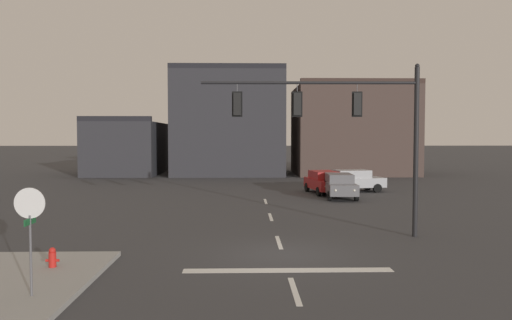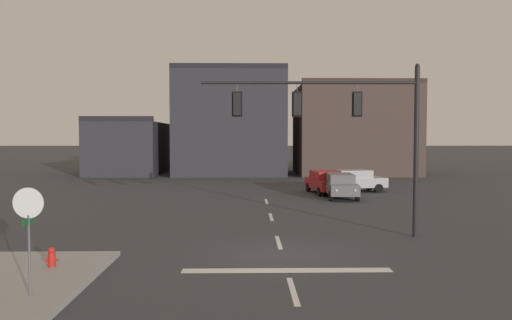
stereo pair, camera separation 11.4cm
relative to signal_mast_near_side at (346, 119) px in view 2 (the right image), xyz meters
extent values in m
plane|color=#353538|center=(-2.78, -3.03, -4.79)|extent=(400.00, 400.00, 0.00)
cube|color=silver|center=(-2.78, -5.03, -4.79)|extent=(6.40, 0.50, 0.01)
cube|color=silver|center=(-2.78, -7.03, -4.79)|extent=(0.16, 2.40, 0.01)
cube|color=silver|center=(-2.78, -1.03, -4.79)|extent=(0.16, 2.40, 0.01)
cube|color=silver|center=(-2.78, 4.97, -4.79)|extent=(0.16, 2.40, 0.01)
cube|color=silver|center=(-2.78, 10.97, -4.79)|extent=(0.16, 2.40, 0.01)
cylinder|color=black|center=(2.84, -0.06, -1.36)|extent=(0.20, 0.20, 6.87)
cylinder|color=black|center=(-1.50, 0.01, 1.45)|extent=(8.68, 0.26, 0.12)
sphere|color=black|center=(2.84, -0.06, 2.13)|extent=(0.18, 0.18, 0.18)
cylinder|color=#56565B|center=(0.43, -0.02, 1.21)|extent=(0.03, 0.03, 0.35)
cube|color=black|center=(0.43, -0.02, 0.59)|extent=(0.30, 0.24, 0.90)
sphere|color=red|center=(0.43, 0.11, 0.87)|extent=(0.20, 0.20, 0.20)
sphere|color=#2D2314|center=(0.43, 0.11, 0.59)|extent=(0.20, 0.20, 0.20)
sphere|color=black|center=(0.43, 0.11, 0.30)|extent=(0.20, 0.20, 0.20)
cube|color=black|center=(0.42, -0.04, 0.59)|extent=(0.42, 0.04, 1.02)
cylinder|color=#56565B|center=(-1.99, 0.02, 1.21)|extent=(0.03, 0.03, 0.35)
cube|color=black|center=(-1.99, 0.02, 0.59)|extent=(0.30, 0.24, 0.90)
sphere|color=red|center=(-1.98, 0.15, 0.87)|extent=(0.20, 0.20, 0.20)
sphere|color=#2D2314|center=(-1.98, 0.15, 0.59)|extent=(0.20, 0.20, 0.20)
sphere|color=black|center=(-1.98, 0.15, 0.30)|extent=(0.20, 0.20, 0.20)
cube|color=black|center=(-1.99, 0.00, 0.59)|extent=(0.42, 0.04, 1.02)
cylinder|color=#56565B|center=(-4.40, 0.06, 1.21)|extent=(0.03, 0.03, 0.35)
cube|color=black|center=(-4.40, 0.06, 0.59)|extent=(0.30, 0.24, 0.90)
sphere|color=red|center=(-4.40, 0.19, 0.87)|extent=(0.20, 0.20, 0.20)
sphere|color=#2D2314|center=(-4.40, 0.19, 0.59)|extent=(0.20, 0.20, 0.20)
sphere|color=black|center=(-4.40, 0.19, 0.30)|extent=(0.20, 0.20, 0.20)
cube|color=black|center=(-4.40, 0.04, 0.59)|extent=(0.42, 0.04, 1.02)
cylinder|color=#56565B|center=(-9.38, -7.73, -3.72)|extent=(0.06, 0.06, 2.15)
cylinder|color=white|center=(-9.38, -7.73, -2.34)|extent=(0.76, 0.03, 0.76)
cylinder|color=#B21414|center=(-9.38, -7.71, -2.34)|extent=(0.68, 0.03, 0.68)
cube|color=#19592D|center=(-9.38, -7.73, -2.79)|extent=(0.02, 0.64, 0.16)
cube|color=slate|center=(2.18, 12.52, -4.09)|extent=(1.97, 4.47, 0.70)
cube|color=slate|center=(2.19, 12.67, -3.46)|extent=(1.70, 2.53, 0.56)
cube|color=#2D3842|center=(2.16, 11.91, -3.48)|extent=(1.53, 0.31, 0.47)
cube|color=#2D3842|center=(2.23, 13.84, -3.48)|extent=(1.53, 0.28, 0.46)
cylinder|color=black|center=(2.97, 11.04, -4.47)|extent=(0.25, 0.65, 0.64)
cylinder|color=black|center=(1.27, 11.11, -4.47)|extent=(0.25, 0.65, 0.64)
cylinder|color=black|center=(3.09, 13.94, -4.47)|extent=(0.25, 0.65, 0.64)
cylinder|color=black|center=(1.39, 14.01, -4.47)|extent=(0.25, 0.65, 0.64)
sphere|color=silver|center=(2.67, 10.32, -4.04)|extent=(0.16, 0.16, 0.16)
sphere|color=silver|center=(1.52, 10.37, -4.04)|extent=(0.16, 0.16, 0.16)
cube|color=maroon|center=(2.27, 14.70, -4.01)|extent=(1.37, 0.09, 0.12)
cube|color=#9EA0A5|center=(3.98, 16.27, -4.09)|extent=(4.64, 2.53, 0.70)
cube|color=#9EA0A5|center=(3.83, 16.24, -3.46)|extent=(2.70, 2.00, 0.56)
cube|color=#2D3842|center=(4.58, 16.37, -3.48)|extent=(0.51, 1.54, 0.47)
cube|color=#2D3842|center=(2.68, 16.04, -3.48)|extent=(0.48, 1.53, 0.46)
cylinder|color=black|center=(5.26, 17.36, -4.47)|extent=(0.67, 0.33, 0.64)
cylinder|color=black|center=(5.55, 15.68, -4.47)|extent=(0.67, 0.33, 0.64)
cylinder|color=black|center=(2.40, 16.85, -4.47)|extent=(0.67, 0.33, 0.64)
cylinder|color=black|center=(2.69, 15.18, -4.47)|extent=(0.67, 0.33, 0.64)
sphere|color=silver|center=(6.03, 17.21, -4.04)|extent=(0.16, 0.16, 0.16)
sphere|color=silver|center=(6.22, 16.08, -4.04)|extent=(0.16, 0.16, 0.16)
cube|color=maroon|center=(1.83, 15.89, -4.01)|extent=(0.28, 1.35, 0.12)
cube|color=#A81E1E|center=(1.57, 15.09, -4.09)|extent=(2.43, 4.62, 0.70)
cube|color=#A81E1E|center=(1.55, 15.24, -3.46)|extent=(1.95, 2.67, 0.56)
cube|color=#2D3842|center=(1.67, 14.48, -3.48)|extent=(1.54, 0.47, 0.47)
cube|color=#2D3842|center=(1.38, 16.39, -3.48)|extent=(1.54, 0.44, 0.46)
cylinder|color=black|center=(2.63, 13.78, -4.47)|extent=(0.31, 0.67, 0.64)
cylinder|color=black|center=(0.95, 13.53, -4.47)|extent=(0.31, 0.67, 0.64)
cylinder|color=black|center=(2.20, 16.65, -4.47)|extent=(0.31, 0.67, 0.64)
cylinder|color=black|center=(0.52, 16.40, -4.47)|extent=(0.31, 0.67, 0.64)
sphere|color=silver|center=(2.47, 13.02, -4.04)|extent=(0.16, 0.16, 0.16)
sphere|color=silver|center=(1.33, 12.85, -4.04)|extent=(0.16, 0.16, 0.16)
cube|color=maroon|center=(1.25, 17.24, -4.01)|extent=(1.36, 0.24, 0.12)
cylinder|color=red|center=(-9.89, -5.04, -4.47)|extent=(0.22, 0.22, 0.55)
cylinder|color=red|center=(-9.89, -5.04, -4.74)|extent=(0.30, 0.30, 0.10)
sphere|color=red|center=(-9.89, -5.04, -4.14)|extent=(0.20, 0.20, 0.20)
cylinder|color=red|center=(-10.04, -5.04, -4.44)|extent=(0.10, 0.08, 0.08)
cylinder|color=red|center=(-9.74, -5.04, -4.44)|extent=(0.10, 0.08, 0.08)
cube|color=#2D2D33|center=(-16.85, 34.75, -2.01)|extent=(7.19, 11.98, 5.57)
cube|color=black|center=(-16.85, 29.06, 1.03)|extent=(7.19, 0.60, 0.50)
cube|color=#2D2D33|center=(-5.78, 34.96, 0.58)|extent=(11.61, 12.39, 10.74)
cube|color=black|center=(-5.78, 29.06, 6.20)|extent=(11.61, 0.60, 0.50)
cube|color=#473833|center=(7.60, 33.74, -0.13)|extent=(12.34, 9.96, 9.32)
cube|color=#3A2B26|center=(7.60, 29.06, 4.78)|extent=(12.34, 0.60, 0.50)
camera|label=1|loc=(-4.11, -19.89, -0.71)|focal=34.72mm
camera|label=2|loc=(-4.00, -19.89, -0.71)|focal=34.72mm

